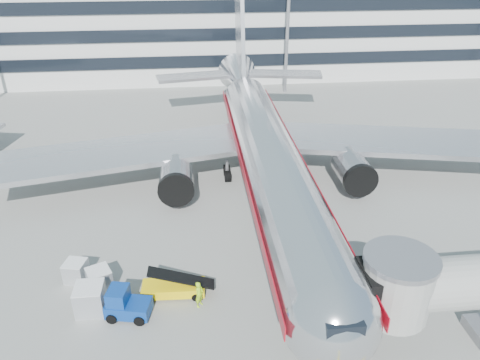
{
  "coord_description": "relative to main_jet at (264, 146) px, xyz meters",
  "views": [
    {
      "loc": [
        -6.36,
        -26.75,
        21.09
      ],
      "look_at": [
        -2.82,
        5.83,
        4.0
      ],
      "focal_mm": 35.0,
      "sensor_mm": 36.0,
      "label": 1
    }
  ],
  "objects": [
    {
      "name": "ground",
      "position": [
        0.0,
        -11.72,
        -4.23
      ],
      "size": [
        180.0,
        180.0,
        0.0
      ],
      "primitive_type": "plane",
      "color": "gray",
      "rests_on": "ground"
    },
    {
      "name": "lead_in_line",
      "position": [
        0.0,
        -1.72,
        -4.23
      ],
      "size": [
        0.25,
        70.0,
        0.01
      ],
      "primitive_type": "cube",
      "color": "yellow",
      "rests_on": "ground"
    },
    {
      "name": "main_jet",
      "position": [
        0.0,
        0.0,
        0.0
      ],
      "size": [
        50.95,
        48.7,
        16.06
      ],
      "color": "silver",
      "rests_on": "ground"
    },
    {
      "name": "terminal",
      "position": [
        0.0,
        46.23,
        3.57
      ],
      "size": [
        150.0,
        24.25,
        15.6
      ],
      "color": "silver",
      "rests_on": "ground"
    },
    {
      "name": "belt_loader",
      "position": [
        -8.14,
        -14.13,
        -3.65
      ],
      "size": [
        4.34,
        1.73,
        2.06
      ],
      "color": "yellow",
      "rests_on": "ground"
    },
    {
      "name": "baggage_tug",
      "position": [
        -11.04,
        -15.74,
        -3.35
      ],
      "size": [
        2.97,
        2.21,
        2.03
      ],
      "color": "navy",
      "rests_on": "ground"
    },
    {
      "name": "cargo_container_left",
      "position": [
        -13.28,
        -15.06,
        -3.29
      ],
      "size": [
        1.77,
        1.77,
        1.87
      ],
      "color": "silver",
      "rests_on": "ground"
    },
    {
      "name": "cargo_container_right",
      "position": [
        -14.8,
        -11.89,
        -3.49
      ],
      "size": [
        1.69,
        1.69,
        1.48
      ],
      "color": "silver",
      "rests_on": "ground"
    },
    {
      "name": "cargo_container_front",
      "position": [
        -13.04,
        -13.04,
        -3.45
      ],
      "size": [
        1.95,
        1.95,
        1.56
      ],
      "color": "silver",
      "rests_on": "ground"
    },
    {
      "name": "ramp_worker",
      "position": [
        -6.46,
        -15.37,
        -3.31
      ],
      "size": [
        0.76,
        0.81,
        1.85
      ],
      "primitive_type": "imported",
      "rotation": [
        0.0,
        0.0,
        0.94
      ],
      "color": "#ADE718",
      "rests_on": "ground"
    }
  ]
}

